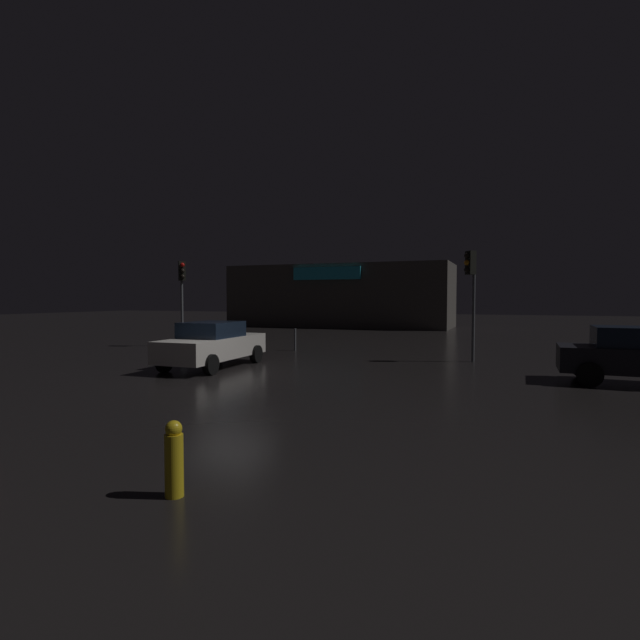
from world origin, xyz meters
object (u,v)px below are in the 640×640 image
object	(u,v)px
car_near	(213,344)
traffic_signal_opposite	(471,278)
store_building	(340,296)
traffic_signal_cross_left	(182,283)
fire_hydrant	(174,459)

from	to	relation	value
car_near	traffic_signal_opposite	bearing A→B (deg)	29.82
store_building	car_near	distance (m)	24.83
store_building	car_near	xyz separation A→B (m)	(3.88, -24.46, -1.74)
traffic_signal_cross_left	car_near	distance (m)	8.05
fire_hydrant	traffic_signal_cross_left	bearing A→B (deg)	126.92
traffic_signal_opposite	car_near	distance (m)	9.52
store_building	fire_hydrant	world-z (taller)	store_building
traffic_signal_opposite	car_near	size ratio (longest dim) A/B	0.88
store_building	fire_hydrant	distance (m)	35.16
store_building	traffic_signal_cross_left	distance (m)	19.04
traffic_signal_cross_left	store_building	bearing A→B (deg)	85.35
fire_hydrant	traffic_signal_opposite	bearing A→B (deg)	80.55
traffic_signal_opposite	fire_hydrant	world-z (taller)	traffic_signal_opposite
store_building	traffic_signal_opposite	world-z (taller)	store_building
store_building	traffic_signal_cross_left	xyz separation A→B (m)	(-1.54, -18.97, 0.55)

